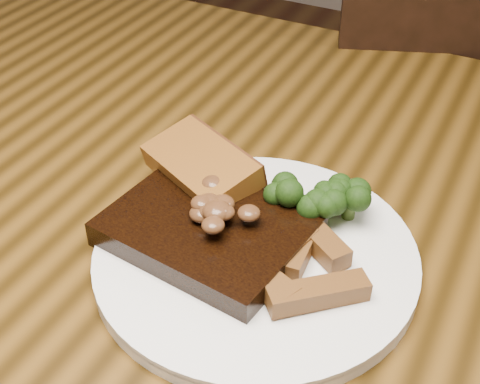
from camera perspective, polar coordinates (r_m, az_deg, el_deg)
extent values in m
cube|color=#533510|center=(0.67, 0.07, -3.32)|extent=(1.60, 0.90, 0.04)
cylinder|color=black|center=(1.50, -18.49, 2.59)|extent=(0.07, 0.07, 0.71)
cube|color=black|center=(1.34, 16.43, 3.59)|extent=(0.57, 0.57, 0.04)
cylinder|color=black|center=(1.60, 7.93, 0.65)|extent=(0.04, 0.04, 0.43)
cylinder|color=black|center=(1.33, 8.09, -8.56)|extent=(0.04, 0.04, 0.43)
cylinder|color=white|center=(0.61, 1.34, -5.68)|extent=(0.34, 0.34, 0.01)
cube|color=black|center=(0.61, -2.75, -3.28)|extent=(0.19, 0.15, 0.03)
cube|color=beige|center=(0.57, -5.66, -7.09)|extent=(0.15, 0.03, 0.02)
cube|color=brown|center=(0.66, -3.28, 0.83)|extent=(0.13, 0.11, 0.03)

